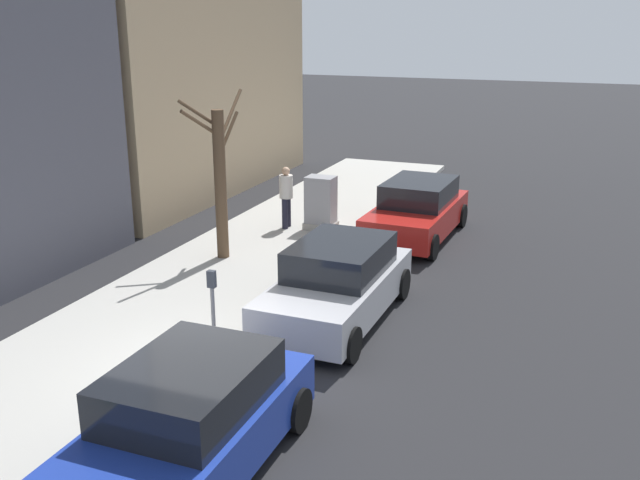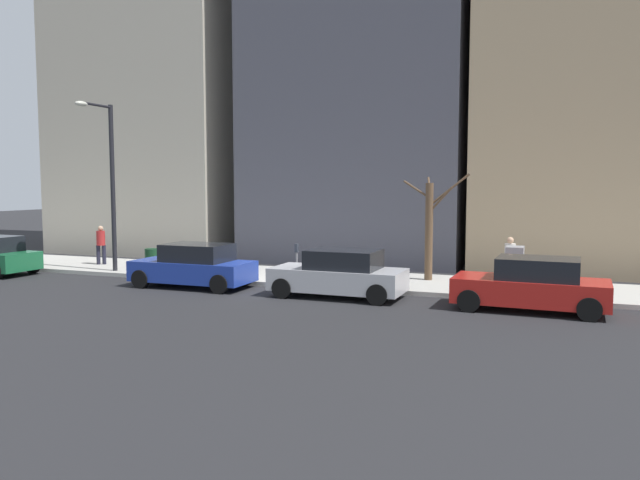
{
  "view_description": "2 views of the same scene",
  "coord_description": "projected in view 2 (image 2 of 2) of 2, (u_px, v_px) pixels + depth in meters",
  "views": [
    {
      "loc": [
        -5.4,
        8.84,
        5.59
      ],
      "look_at": [
        -0.49,
        -3.66,
        1.38
      ],
      "focal_mm": 40.0,
      "sensor_mm": 36.0,
      "label": 1
    },
    {
      "loc": [
        -19.53,
        -9.48,
        3.57
      ],
      "look_at": [
        0.3,
        -1.96,
        1.67
      ],
      "focal_mm": 35.0,
      "sensor_mm": 36.0,
      "label": 2
    }
  ],
  "objects": [
    {
      "name": "office_tower_left",
      "position": [
        614.0,
        55.0,
        27.13
      ],
      "size": [
        10.91,
        10.91,
        18.42
      ],
      "primitive_type": "cube",
      "color": "tan",
      "rests_on": "ground"
    },
    {
      "name": "bare_tree",
      "position": [
        430.0,
        227.0,
        22.24
      ],
      "size": [
        1.03,
        2.41,
        3.81
      ],
      "color": "brown",
      "rests_on": "sidewalk"
    },
    {
      "name": "utility_box",
      "position": [
        514.0,
        269.0,
        20.06
      ],
      "size": [
        0.83,
        0.61,
        1.43
      ],
      "color": "#A8A399",
      "rests_on": "sidewalk"
    },
    {
      "name": "parked_car_blue",
      "position": [
        194.0,
        266.0,
        21.63
      ],
      "size": [
        1.93,
        4.21,
        1.52
      ],
      "rotation": [
        0.0,
        0.0,
        -0.0
      ],
      "color": "#1E389E",
      "rests_on": "ground"
    },
    {
      "name": "pedestrian_midblock",
      "position": [
        101.0,
        243.0,
        26.64
      ],
      "size": [
        0.36,
        0.37,
        1.66
      ],
      "rotation": [
        0.0,
        0.0,
        5.22
      ],
      "color": "#1E1E2D",
      "rests_on": "sidewalk"
    },
    {
      "name": "trash_bin",
      "position": [
        152.0,
        260.0,
        24.53
      ],
      "size": [
        0.56,
        0.56,
        0.9
      ],
      "primitive_type": "cylinder",
      "color": "#14381E",
      "rests_on": "sidewalk"
    },
    {
      "name": "parked_car_red",
      "position": [
        532.0,
        285.0,
        17.55
      ],
      "size": [
        2.06,
        4.27,
        1.52
      ],
      "rotation": [
        0.0,
        0.0,
        -0.04
      ],
      "color": "red",
      "rests_on": "ground"
    },
    {
      "name": "pedestrian_near_meter",
      "position": [
        510.0,
        258.0,
        20.96
      ],
      "size": [
        0.36,
        0.4,
        1.66
      ],
      "rotation": [
        0.0,
        0.0,
        4.78
      ],
      "color": "#1E1E2D",
      "rests_on": "sidewalk"
    },
    {
      "name": "parking_meter",
      "position": [
        297.0,
        259.0,
        21.82
      ],
      "size": [
        0.14,
        0.1,
        1.35
      ],
      "color": "slate",
      "rests_on": "sidewalk"
    },
    {
      "name": "ground_plane",
      "position": [
        265.0,
        286.0,
        21.85
      ],
      "size": [
        120.0,
        120.0,
        0.0
      ],
      "primitive_type": "plane",
      "color": "#232326"
    },
    {
      "name": "streetlamp",
      "position": [
        108.0,
        173.0,
        24.18
      ],
      "size": [
        1.97,
        0.32,
        6.5
      ],
      "color": "black",
      "rests_on": "sidewalk"
    },
    {
      "name": "office_block_center",
      "position": [
        372.0,
        0.0,
        30.22
      ],
      "size": [
        9.97,
        9.97,
        24.98
      ],
      "primitive_type": "cube",
      "color": "#4C4C56",
      "rests_on": "ground"
    },
    {
      "name": "parked_car_silver",
      "position": [
        339.0,
        274.0,
        19.7
      ],
      "size": [
        1.97,
        4.23,
        1.52
      ],
      "rotation": [
        0.0,
        0.0,
        -0.01
      ],
      "color": "#B7B7BC",
      "rests_on": "ground"
    },
    {
      "name": "sidewalk",
      "position": [
        288.0,
        276.0,
        23.71
      ],
      "size": [
        4.0,
        36.0,
        0.15
      ],
      "primitive_type": "cube",
      "color": "#B2AFA8",
      "rests_on": "ground"
    }
  ]
}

